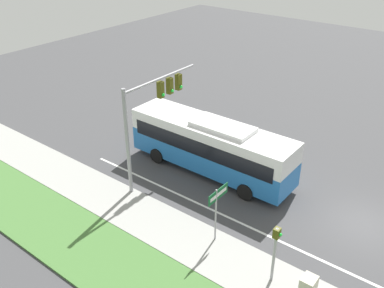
% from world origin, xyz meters
% --- Properties ---
extents(ground_plane, '(80.00, 80.00, 0.00)m').
position_xyz_m(ground_plane, '(0.00, 0.00, 0.00)').
color(ground_plane, '#424244').
extents(lane_divider_near, '(0.14, 30.00, 0.01)m').
position_xyz_m(lane_divider_near, '(-3.60, 0.00, 0.00)').
color(lane_divider_near, silver).
rests_on(lane_divider_near, ground_plane).
extents(bus, '(2.61, 10.05, 3.26)m').
position_xyz_m(bus, '(-0.59, 8.81, 1.79)').
color(bus, '#236BB7').
rests_on(bus, ground_plane).
extents(signal_gantry, '(5.53, 0.41, 6.03)m').
position_xyz_m(signal_gantry, '(-3.12, 10.88, 4.41)').
color(signal_gantry, '#939399').
rests_on(signal_gantry, ground_plane).
extents(pedestrian_signal, '(0.28, 0.34, 2.80)m').
position_xyz_m(pedestrian_signal, '(-6.05, 1.81, 1.92)').
color(pedestrian_signal, '#939399').
rests_on(pedestrian_signal, ground_plane).
extents(street_sign, '(1.44, 0.08, 2.87)m').
position_xyz_m(street_sign, '(-5.35, 5.08, 2.07)').
color(street_sign, '#939399').
rests_on(street_sign, ground_plane).
extents(utility_cabinet, '(0.65, 0.54, 1.09)m').
position_xyz_m(utility_cabinet, '(-6.09, 0.26, 0.67)').
color(utility_cabinet, '#B7B29E').
rests_on(utility_cabinet, sidewalk).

